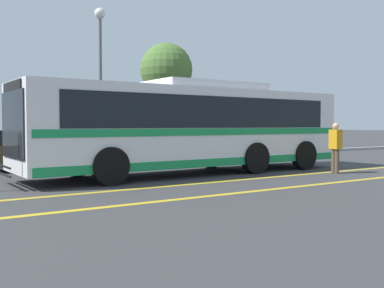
{
  "coord_description": "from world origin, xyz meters",
  "views": [
    {
      "loc": [
        -8.04,
        -12.36,
        1.56
      ],
      "look_at": [
        -0.14,
        -0.35,
        0.95
      ],
      "focal_mm": 42.0,
      "sensor_mm": 36.0,
      "label": 1
    }
  ],
  "objects_px": {
    "transit_bus": "(192,126)",
    "parked_car_1": "(24,150)",
    "pedestrian_0": "(335,145)",
    "street_lamp": "(100,55)",
    "tree_0": "(166,70)"
  },
  "relations": [
    {
      "from": "street_lamp",
      "to": "parked_car_1",
      "type": "bearing_deg",
      "value": -145.39
    },
    {
      "from": "street_lamp",
      "to": "pedestrian_0",
      "type": "bearing_deg",
      "value": -65.5
    },
    {
      "from": "transit_bus",
      "to": "parked_car_1",
      "type": "height_order",
      "value": "transit_bus"
    },
    {
      "from": "parked_car_1",
      "to": "street_lamp",
      "type": "bearing_deg",
      "value": -50.74
    },
    {
      "from": "parked_car_1",
      "to": "street_lamp",
      "type": "xyz_separation_m",
      "value": [
        3.9,
        2.69,
        3.93
      ]
    },
    {
      "from": "street_lamp",
      "to": "tree_0",
      "type": "height_order",
      "value": "street_lamp"
    },
    {
      "from": "parked_car_1",
      "to": "tree_0",
      "type": "relative_size",
      "value": 0.73
    },
    {
      "from": "transit_bus",
      "to": "parked_car_1",
      "type": "distance_m",
      "value": 5.97
    },
    {
      "from": "tree_0",
      "to": "parked_car_1",
      "type": "bearing_deg",
      "value": -146.48
    },
    {
      "from": "pedestrian_0",
      "to": "street_lamp",
      "type": "xyz_separation_m",
      "value": [
        -4.23,
        9.29,
        3.71
      ]
    },
    {
      "from": "street_lamp",
      "to": "tree_0",
      "type": "bearing_deg",
      "value": 32.71
    },
    {
      "from": "parked_car_1",
      "to": "tree_0",
      "type": "bearing_deg",
      "value": -51.82
    },
    {
      "from": "pedestrian_0",
      "to": "street_lamp",
      "type": "distance_m",
      "value": 10.86
    },
    {
      "from": "pedestrian_0",
      "to": "transit_bus",
      "type": "bearing_deg",
      "value": -109.87
    },
    {
      "from": "transit_bus",
      "to": "pedestrian_0",
      "type": "bearing_deg",
      "value": -124.65
    }
  ]
}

